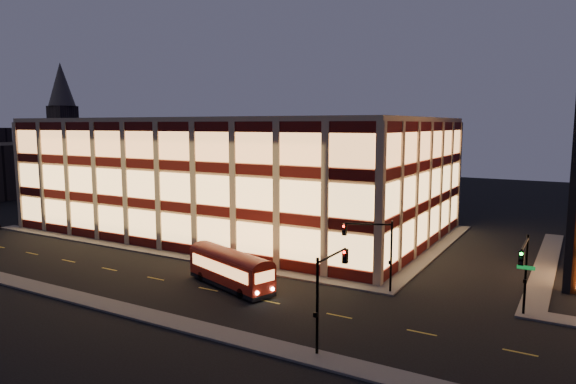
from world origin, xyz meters
The scene contains 12 objects.
ground centered at (0.00, 0.00, 0.00)m, with size 200.00×200.00×0.00m, color black.
sidewalk_office_south centered at (-3.00, 1.00, 0.07)m, with size 54.00×2.00×0.15m, color #514F4C.
sidewalk_office_east centered at (23.00, 17.00, 0.07)m, with size 2.00×30.00×0.15m, color #514F4C.
sidewalk_tower_west centered at (34.00, 17.00, 0.07)m, with size 2.00×30.00×0.15m, color #514F4C.
sidewalk_near centered at (0.00, -13.00, 0.07)m, with size 100.00×2.00×0.15m, color #514F4C.
office_building centered at (-2.91, 16.91, 7.25)m, with size 50.45×30.45×14.50m.
church_tower centered at (-70.00, 40.00, 9.00)m, with size 5.00×5.00×18.00m, color #2D2621.
church_spire centered at (-70.00, 40.00, 23.00)m, with size 6.00×6.00×10.00m, color #4C473F.
traffic_signal_far centered at (22.21, 0.24, 4.11)m, with size 3.79×1.87×6.00m.
traffic_signal_right centered at (33.50, -0.62, 4.10)m, with size 1.20×4.37×6.00m.
traffic_signal_near centered at (23.50, -11.03, 4.13)m, with size 0.32×4.45×6.00m.
trolley_bus centered at (11.24, -4.52, 1.77)m, with size 9.68×5.37×3.20m.
Camera 1 is at (36.61, -38.58, 13.73)m, focal length 32.00 mm.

